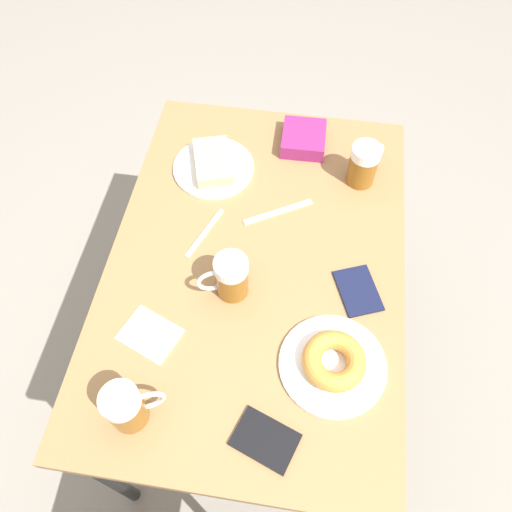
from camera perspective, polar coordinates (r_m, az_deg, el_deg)
ground_plane at (r=1.91m, az=0.00°, el=-12.32°), size 8.00×8.00×0.00m
table at (r=1.29m, az=0.00°, el=-2.02°), size 0.73×1.08×0.74m
plate_with_cake at (r=1.41m, az=-4.91°, el=10.36°), size 0.23×0.23×0.05m
plate_with_donut at (r=1.11m, az=8.84°, el=-11.93°), size 0.24×0.24×0.05m
beer_mug_left at (r=1.06m, az=-14.57°, el=-16.34°), size 0.12×0.08×0.12m
beer_mug_center at (r=1.38m, az=12.25°, el=10.23°), size 0.09×0.11×0.12m
beer_mug_right at (r=1.14m, az=-2.95°, el=-2.42°), size 0.12×0.08×0.12m
napkin_folded at (r=1.17m, az=-12.05°, el=-8.75°), size 0.15×0.14×0.00m
fork at (r=1.29m, az=-5.86°, el=2.66°), size 0.07×0.16×0.00m
knife at (r=1.32m, az=2.54°, el=5.05°), size 0.18×0.11×0.00m
passport_near_edge at (r=1.07m, az=1.06°, el=-20.25°), size 0.15×0.13×0.01m
passport_far_edge at (r=1.22m, az=11.58°, el=-3.90°), size 0.13×0.15×0.01m
blue_pouch at (r=1.48m, az=5.46°, el=13.20°), size 0.12×0.14×0.04m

